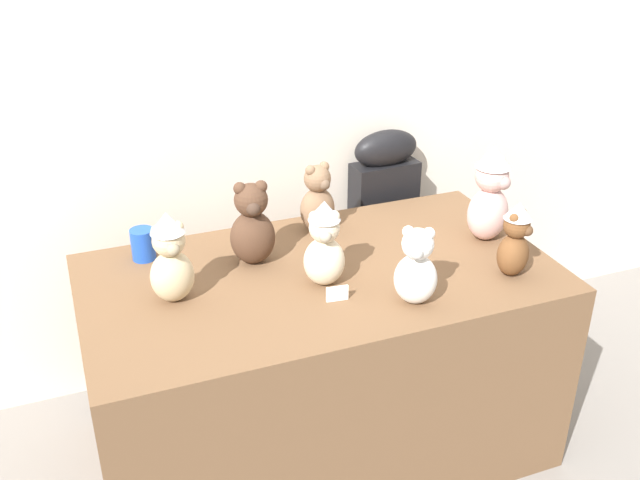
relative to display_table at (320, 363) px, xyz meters
name	(u,v)px	position (x,y,z in m)	size (l,w,h in m)	color
wall_back	(255,60)	(0.00, 0.68, 0.93)	(7.00, 0.08, 2.60)	silver
display_table	(320,363)	(0.00, 0.00, 0.00)	(1.56, 0.85, 0.75)	brown
instrument_case	(382,240)	(0.50, 0.56, 0.13)	(0.29, 0.14, 1.00)	black
teddy_bear_blush	(490,195)	(0.65, 0.02, 0.54)	(0.20, 0.18, 0.35)	beige
teddy_bear_cocoa	(252,226)	(-0.19, 0.14, 0.51)	(0.17, 0.15, 0.30)	#4C3323
teddy_bear_chestnut	(515,240)	(0.58, -0.24, 0.50)	(0.15, 0.15, 0.26)	brown
teddy_bear_cream	(324,244)	(-0.01, -0.07, 0.52)	(0.16, 0.15, 0.29)	beige
teddy_bear_sand	(171,258)	(-0.48, 0.00, 0.52)	(0.15, 0.13, 0.30)	#CCB78E
teddy_bear_snow	(416,268)	(0.20, -0.28, 0.49)	(0.17, 0.16, 0.26)	white
teddy_bear_mocha	(318,200)	(0.11, 0.30, 0.49)	(0.16, 0.14, 0.26)	#7F6047
party_cup_blue	(143,244)	(-0.53, 0.30, 0.43)	(0.08, 0.08, 0.11)	blue
name_card_front_left	(337,294)	(-0.01, -0.18, 0.40)	(0.07, 0.01, 0.05)	white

